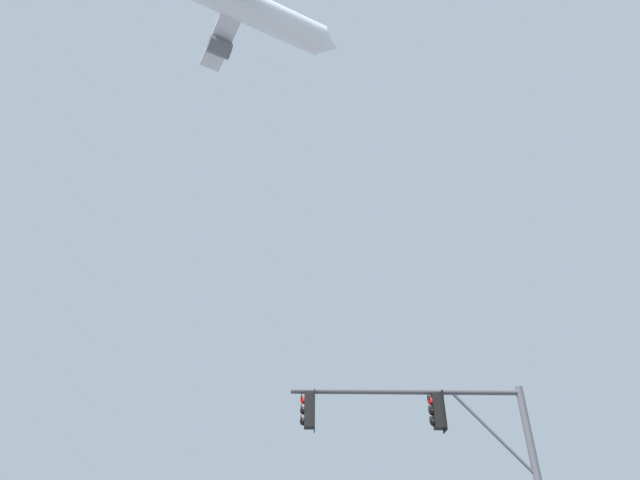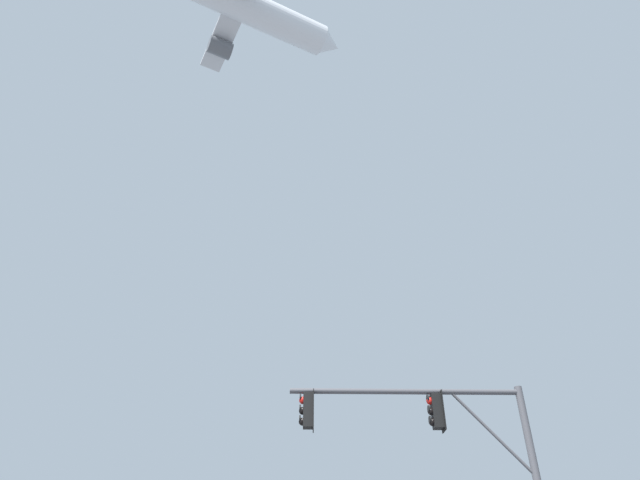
# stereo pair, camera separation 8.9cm
# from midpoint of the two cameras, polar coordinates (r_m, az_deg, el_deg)

# --- Properties ---
(signal_pole_near) EXTENTS (6.33, 0.49, 6.49)m
(signal_pole_near) POSITION_cam_midpoint_polar(r_m,az_deg,el_deg) (15.16, 13.27, -20.62)
(signal_pole_near) COLOR #4C4C51
(signal_pole_near) RESTS_ON ground
(airplane) EXTENTS (20.72, 16.00, 5.99)m
(airplane) POSITION_cam_midpoint_polar(r_m,az_deg,el_deg) (58.97, -8.37, 23.35)
(airplane) COLOR white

